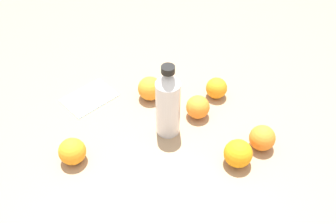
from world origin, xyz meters
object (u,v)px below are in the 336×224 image
(orange_3, at_px, (198,107))
(orange_2, at_px, (72,151))
(water_bottle, at_px, (168,103))
(orange_1, at_px, (262,138))
(orange_5, at_px, (150,88))
(orange_0, at_px, (238,153))
(folded_napkin, at_px, (89,97))
(orange_4, at_px, (216,88))

(orange_3, bearing_deg, orange_2, -88.52)
(water_bottle, xyz_separation_m, orange_1, (0.18, 0.22, -0.08))
(water_bottle, bearing_deg, orange_5, -160.74)
(orange_0, distance_m, orange_1, 0.10)
(orange_0, height_order, orange_2, orange_0)
(orange_5, relative_size, folded_napkin, 0.48)
(orange_5, bearing_deg, orange_3, 35.82)
(water_bottle, bearing_deg, orange_2, -69.13)
(orange_5, bearing_deg, orange_4, 66.85)
(orange_0, relative_size, orange_5, 1.01)
(orange_4, bearing_deg, folded_napkin, -113.60)
(folded_napkin, bearing_deg, orange_2, -25.34)
(orange_2, distance_m, orange_5, 0.34)
(orange_0, distance_m, orange_3, 0.22)
(orange_3, bearing_deg, water_bottle, -80.76)
(orange_5, bearing_deg, folded_napkin, -114.08)
(orange_2, bearing_deg, folded_napkin, 154.66)
(water_bottle, height_order, orange_4, water_bottle)
(orange_5, bearing_deg, water_bottle, -3.14)
(orange_0, xyz_separation_m, orange_3, (-0.22, -0.01, -0.00))
(orange_2, height_order, orange_5, orange_5)
(orange_0, bearing_deg, orange_5, -162.19)
(orange_0, bearing_deg, orange_4, 161.58)
(orange_1, distance_m, orange_4, 0.25)
(water_bottle, xyz_separation_m, orange_3, (-0.02, 0.11, -0.08))
(orange_4, xyz_separation_m, folded_napkin, (-0.17, -0.40, -0.03))
(orange_1, height_order, folded_napkin, orange_1)
(water_bottle, relative_size, orange_5, 3.07)
(water_bottle, distance_m, orange_2, 0.31)
(orange_1, bearing_deg, orange_5, -147.95)
(orange_2, distance_m, orange_4, 0.52)
(folded_napkin, bearing_deg, orange_3, 52.05)
(orange_4, distance_m, folded_napkin, 0.44)
(orange_2, height_order, orange_3, orange_2)
(orange_2, xyz_separation_m, folded_napkin, (-0.24, 0.11, -0.04))
(orange_0, height_order, orange_3, orange_0)
(water_bottle, height_order, orange_1, water_bottle)
(folded_napkin, bearing_deg, orange_5, 65.92)
(water_bottle, bearing_deg, orange_0, 54.69)
(orange_3, xyz_separation_m, folded_napkin, (-0.23, -0.30, -0.04))
(orange_2, bearing_deg, orange_4, 97.48)
(folded_napkin, bearing_deg, orange_4, 66.40)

